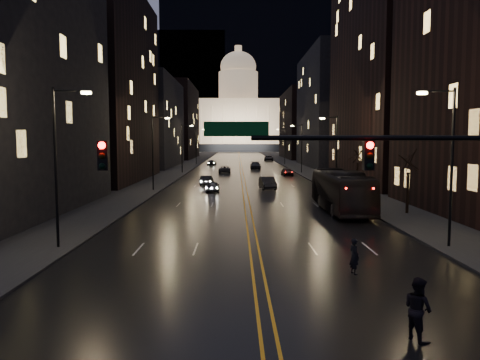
{
  "coord_description": "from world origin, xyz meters",
  "views": [
    {
      "loc": [
        -0.99,
        -15.87,
        6.13
      ],
      "look_at": [
        -0.78,
        12.55,
        3.69
      ],
      "focal_mm": 35.0,
      "sensor_mm": 36.0,
      "label": 1
    }
  ],
  "objects_px": {
    "bus": "(341,191)",
    "pedestrian_a": "(354,256)",
    "oncoming_car_a": "(213,186)",
    "receding_car_a": "(267,183)",
    "oncoming_car_b": "(207,180)",
    "pedestrian_b": "(418,309)",
    "traffic_signal": "(438,170)"
  },
  "relations": [
    {
      "from": "bus",
      "to": "receding_car_a",
      "type": "distance_m",
      "value": 18.7
    },
    {
      "from": "oncoming_car_a",
      "to": "bus",
      "type": "bearing_deg",
      "value": 125.31
    },
    {
      "from": "pedestrian_b",
      "to": "oncoming_car_b",
      "type": "bearing_deg",
      "value": -11.68
    },
    {
      "from": "oncoming_car_a",
      "to": "receding_car_a",
      "type": "height_order",
      "value": "receding_car_a"
    },
    {
      "from": "oncoming_car_b",
      "to": "pedestrian_b",
      "type": "relative_size",
      "value": 2.11
    },
    {
      "from": "traffic_signal",
      "to": "receding_car_a",
      "type": "relative_size",
      "value": 3.64
    },
    {
      "from": "pedestrian_b",
      "to": "traffic_signal",
      "type": "bearing_deg",
      "value": -56.74
    },
    {
      "from": "bus",
      "to": "oncoming_car_a",
      "type": "bearing_deg",
      "value": 128.12
    },
    {
      "from": "traffic_signal",
      "to": "oncoming_car_a",
      "type": "relative_size",
      "value": 4.39
    },
    {
      "from": "oncoming_car_b",
      "to": "receding_car_a",
      "type": "distance_m",
      "value": 9.4
    },
    {
      "from": "pedestrian_b",
      "to": "receding_car_a",
      "type": "bearing_deg",
      "value": -20.54
    },
    {
      "from": "pedestrian_a",
      "to": "pedestrian_b",
      "type": "bearing_deg",
      "value": 164.5
    },
    {
      "from": "traffic_signal",
      "to": "oncoming_car_b",
      "type": "bearing_deg",
      "value": 103.11
    },
    {
      "from": "bus",
      "to": "receding_car_a",
      "type": "bearing_deg",
      "value": 105.85
    },
    {
      "from": "bus",
      "to": "receding_car_a",
      "type": "relative_size",
      "value": 2.67
    },
    {
      "from": "traffic_signal",
      "to": "pedestrian_a",
      "type": "distance_m",
      "value": 6.75
    },
    {
      "from": "receding_car_a",
      "to": "bus",
      "type": "bearing_deg",
      "value": -79.11
    },
    {
      "from": "bus",
      "to": "pedestrian_a",
      "type": "bearing_deg",
      "value": -100.89
    },
    {
      "from": "oncoming_car_a",
      "to": "oncoming_car_b",
      "type": "height_order",
      "value": "oncoming_car_b"
    },
    {
      "from": "oncoming_car_b",
      "to": "receding_car_a",
      "type": "bearing_deg",
      "value": 150.09
    },
    {
      "from": "oncoming_car_b",
      "to": "receding_car_a",
      "type": "relative_size",
      "value": 0.87
    },
    {
      "from": "traffic_signal",
      "to": "pedestrian_a",
      "type": "xyz_separation_m",
      "value": [
        -1.53,
        5.0,
        -4.27
      ]
    },
    {
      "from": "traffic_signal",
      "to": "pedestrian_a",
      "type": "height_order",
      "value": "traffic_signal"
    },
    {
      "from": "traffic_signal",
      "to": "bus",
      "type": "distance_m",
      "value": 24.27
    },
    {
      "from": "traffic_signal",
      "to": "pedestrian_a",
      "type": "bearing_deg",
      "value": 107.0
    },
    {
      "from": "traffic_signal",
      "to": "pedestrian_b",
      "type": "height_order",
      "value": "traffic_signal"
    },
    {
      "from": "oncoming_car_a",
      "to": "oncoming_car_b",
      "type": "bearing_deg",
      "value": -84.3
    },
    {
      "from": "bus",
      "to": "pedestrian_b",
      "type": "bearing_deg",
      "value": -97.62
    },
    {
      "from": "oncoming_car_b",
      "to": "pedestrian_b",
      "type": "bearing_deg",
      "value": 104.04
    },
    {
      "from": "oncoming_car_b",
      "to": "pedestrian_b",
      "type": "height_order",
      "value": "pedestrian_b"
    },
    {
      "from": "bus",
      "to": "pedestrian_a",
      "type": "distance_m",
      "value": 19.31
    },
    {
      "from": "traffic_signal",
      "to": "pedestrian_b",
      "type": "relative_size",
      "value": 8.83
    }
  ]
}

